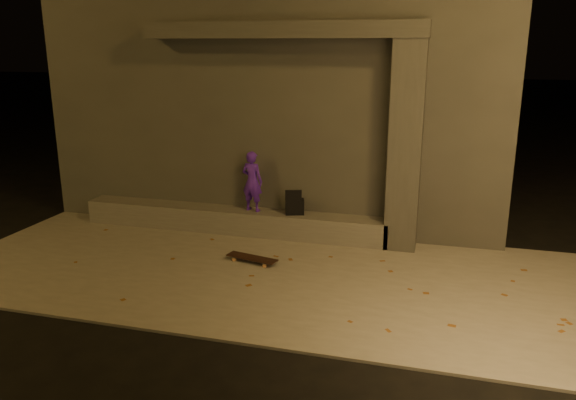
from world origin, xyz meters
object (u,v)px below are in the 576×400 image
(column, at_px, (405,147))
(skateboard, at_px, (252,258))
(backpack, at_px, (295,205))
(skateboarder, at_px, (252,181))

(column, bearing_deg, skateboard, -147.69)
(backpack, relative_size, skateboard, 0.53)
(column, bearing_deg, skateboarder, 180.00)
(skateboarder, relative_size, backpack, 2.38)
(skateboarder, relative_size, skateboard, 1.25)
(column, xyz_separation_m, backpack, (-1.96, 0.00, -1.18))
(skateboard, bearing_deg, column, 45.03)
(skateboard, bearing_deg, backpack, 89.32)
(backpack, height_order, skateboard, backpack)
(backpack, bearing_deg, column, -17.63)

